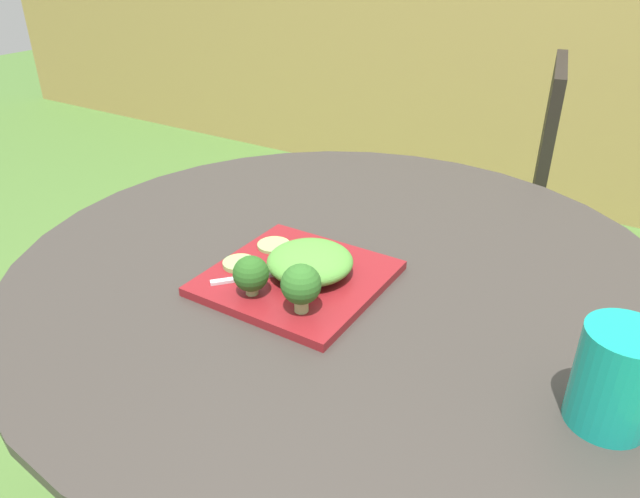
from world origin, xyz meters
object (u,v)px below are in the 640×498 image
Objects in this scene: salad_plate at (297,278)px; fork at (271,274)px; patio_chair at (499,187)px; drinking_glass at (614,383)px.

fork is (-0.03, -0.03, 0.01)m from salad_plate.
salad_plate is at bearing -91.45° from patio_chair.
patio_chair is 1.21m from drinking_glass.
patio_chair is at bearing 88.55° from salad_plate.
fork is at bearing -93.10° from patio_chair.
patio_chair is 1.09m from fork.
patio_chair is 7.14× the size of fork.
fork is (-0.49, 0.03, -0.04)m from drinking_glass.
patio_chair reaches higher than fork.
patio_chair is at bearing 86.90° from fork.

